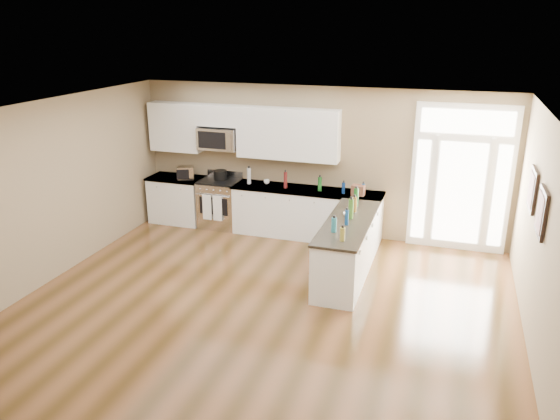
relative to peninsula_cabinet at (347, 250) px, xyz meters
The scene contains 20 objects.
ground 2.46m from the peninsula_cabinet, 112.44° to the right, with size 8.00×8.00×0.00m, color #452F13.
room_shell 2.74m from the peninsula_cabinet, 112.44° to the right, with size 8.00×8.00×8.00m.
back_cabinet_left 4.06m from the peninsula_cabinet, 159.09° to the left, with size 1.10×0.66×0.94m.
back_cabinet_right 1.81m from the peninsula_cabinet, 126.68° to the left, with size 2.85×0.66×0.94m.
peninsula_cabinet is the anchor object (origin of this frame).
upper_cabinet_left 4.39m from the peninsula_cabinet, 157.26° to the left, with size 1.04×0.33×0.95m, color white.
upper_cabinet_right 2.65m from the peninsula_cabinet, 133.15° to the left, with size 1.94×0.33×0.95m, color white.
upper_cabinet_short 3.73m from the peninsula_cabinet, 150.98° to the left, with size 0.82×0.33×0.40m, color white.
microwave 3.53m from the peninsula_cabinet, 151.57° to the left, with size 0.78×0.41×0.42m.
entry_door 2.52m from the peninsula_cabinet, 46.51° to the left, with size 1.70×0.10×2.60m.
wall_art_near 2.84m from the peninsula_cabinet, ahead, with size 0.05×0.58×0.58m.
wall_art_far 3.02m from the peninsula_cabinet, 22.25° to the right, with size 0.05×0.58×0.58m.
kitchen_range 3.20m from the peninsula_cabinet, 153.05° to the left, with size 0.76×0.68×1.08m.
stockpot 3.30m from the peninsula_cabinet, 151.89° to the left, with size 0.26×0.26×0.20m, color black.
toaster_oven 3.83m from the peninsula_cabinet, 158.85° to the left, with size 0.31×0.24×0.26m, color silver.
cardboard_box 1.50m from the peninsula_cabinet, 94.29° to the left, with size 0.23×0.16×0.18m, color brown.
bowl_left 4.02m from the peninsula_cabinet, 157.61° to the left, with size 0.18×0.18×0.04m, color white.
bowl_peninsula 0.58m from the peninsula_cabinet, 104.25° to the left, with size 0.15×0.15×0.05m, color white.
cup_counter 2.51m from the peninsula_cabinet, 140.88° to the left, with size 0.11×0.11×0.08m, color white.
counter_bottles 0.99m from the peninsula_cabinet, 129.84° to the left, with size 2.37×2.36×0.32m.
Camera 1 is at (2.38, -5.71, 3.88)m, focal length 35.00 mm.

